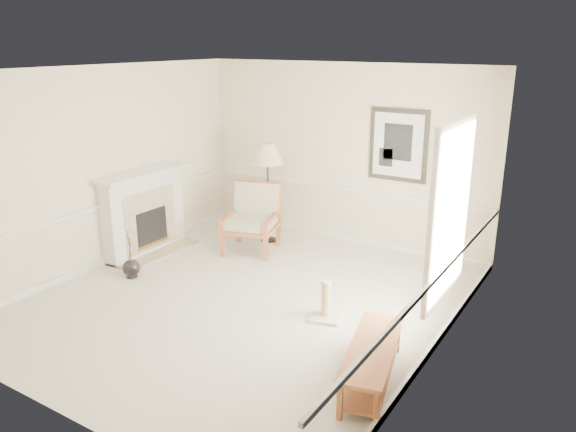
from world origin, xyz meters
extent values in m
plane|color=silver|center=(0.00, 0.00, 0.00)|extent=(5.50, 5.50, 0.00)
cube|color=beige|center=(0.00, 2.75, 1.45)|extent=(5.00, 0.04, 2.90)
cube|color=beige|center=(0.00, -2.75, 1.45)|extent=(5.00, 0.04, 2.90)
cube|color=beige|center=(-2.50, 0.00, 1.45)|extent=(0.04, 5.50, 2.90)
cube|color=beige|center=(2.50, 0.00, 1.45)|extent=(0.04, 5.50, 2.90)
cube|color=white|center=(0.00, 0.00, 2.90)|extent=(5.00, 5.50, 0.04)
cube|color=white|center=(0.00, 2.73, 0.05)|extent=(4.95, 0.04, 0.10)
cube|color=white|center=(0.00, 2.73, 0.90)|extent=(4.95, 0.04, 0.05)
cube|color=white|center=(2.46, 0.40, 1.50)|extent=(0.03, 1.20, 1.80)
cube|color=white|center=(2.45, 0.40, 1.50)|extent=(0.05, 1.34, 1.94)
cube|color=black|center=(0.95, 2.72, 1.70)|extent=(0.92, 0.04, 1.10)
cube|color=white|center=(0.95, 2.69, 1.70)|extent=(0.78, 0.01, 0.96)
cube|color=black|center=(0.95, 2.69, 1.75)|extent=(0.45, 0.01, 0.55)
cube|color=white|center=(-2.36, 0.60, 0.62)|extent=(0.28, 1.50, 1.25)
cube|color=white|center=(-2.31, 0.60, 1.28)|extent=(0.46, 1.64, 0.06)
cube|color=#C6B28E|center=(-2.21, 0.60, 0.55)|extent=(0.02, 1.05, 0.95)
cube|color=black|center=(-2.20, 0.60, 0.42)|extent=(0.02, 0.62, 0.58)
cube|color=#BF8D3F|center=(-2.20, 0.60, 0.16)|extent=(0.01, 0.66, 0.05)
cube|color=#C6B28E|center=(-2.20, 0.60, 0.01)|extent=(0.60, 1.50, 0.03)
sphere|color=black|center=(-1.78, -0.25, 0.14)|extent=(0.25, 0.25, 0.25)
cylinder|color=black|center=(-1.78, -0.25, 0.04)|extent=(0.16, 0.16, 0.07)
cylinder|color=black|center=(-1.78, -0.25, 0.46)|extent=(0.06, 0.09, 0.39)
cylinder|color=black|center=(-1.78, -0.25, 0.43)|extent=(0.08, 0.11, 0.32)
cylinder|color=black|center=(-1.78, -0.25, 0.49)|extent=(0.04, 0.05, 0.46)
cube|color=#9C5C32|center=(-1.19, 1.07, 0.21)|extent=(0.08, 0.08, 0.43)
cube|color=#9C5C32|center=(-1.38, 1.74, 0.21)|extent=(0.08, 0.08, 0.43)
cube|color=#9C5C32|center=(-0.51, 1.26, 0.21)|extent=(0.08, 0.08, 0.43)
cube|color=#9C5C32|center=(-0.71, 1.93, 0.21)|extent=(0.08, 0.08, 0.43)
cube|color=#9C5C32|center=(-0.95, 1.50, 0.39)|extent=(0.98, 0.98, 0.06)
cube|color=#9C5C32|center=(-1.05, 1.85, 0.74)|extent=(0.81, 0.40, 0.62)
cube|color=#9C5C32|center=(-1.28, 1.40, 0.59)|extent=(0.29, 0.78, 0.06)
cube|color=#9C5C32|center=(-0.61, 1.60, 0.59)|extent=(0.29, 0.78, 0.06)
cube|color=silver|center=(-0.95, 1.50, 0.50)|extent=(0.90, 0.90, 0.14)
cube|color=silver|center=(-1.03, 1.78, 0.77)|extent=(0.76, 0.42, 0.55)
cylinder|color=black|center=(-0.99, 2.04, 0.01)|extent=(0.27, 0.27, 0.03)
cylinder|color=black|center=(-0.99, 2.04, 0.77)|extent=(0.03, 0.03, 1.48)
cone|color=beige|center=(-0.99, 2.04, 1.48)|extent=(0.67, 0.67, 0.33)
cube|color=#9C5C32|center=(2.15, -0.80, 0.39)|extent=(0.75, 1.49, 0.04)
cube|color=#9C5C32|center=(2.15, -0.80, 0.10)|extent=(0.67, 1.38, 0.03)
cube|color=#9C5C32|center=(2.15, -1.48, 0.18)|extent=(0.06, 0.06, 0.37)
cube|color=#9C5C32|center=(2.46, -1.40, 0.18)|extent=(0.06, 0.06, 0.37)
cube|color=#9C5C32|center=(1.84, -0.21, 0.18)|extent=(0.06, 0.06, 0.37)
cube|color=#9C5C32|center=(2.15, -0.13, 0.18)|extent=(0.06, 0.06, 0.37)
cube|color=beige|center=(1.15, 0.11, 0.02)|extent=(0.44, 0.44, 0.04)
cylinder|color=tan|center=(1.15, 0.11, 0.26)|extent=(0.12, 0.12, 0.43)
cylinder|color=beige|center=(1.15, 0.11, 0.49)|extent=(0.13, 0.13, 0.04)
camera|label=1|loc=(4.00, -5.30, 3.24)|focal=35.00mm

